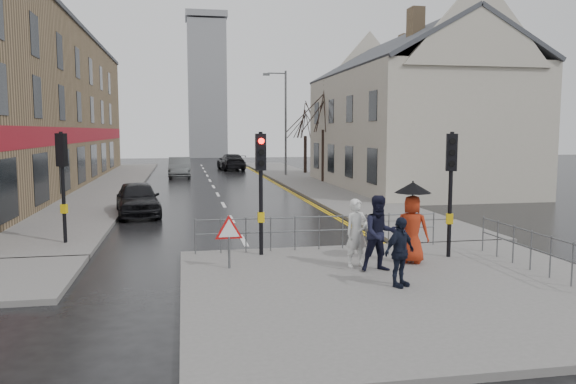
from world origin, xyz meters
name	(u,v)px	position (x,y,z in m)	size (l,w,h in m)	color
ground	(255,261)	(0.00, 0.00, 0.00)	(120.00, 120.00, 0.00)	black
near_pavement	(409,288)	(3.00, -3.50, 0.07)	(10.00, 9.00, 0.14)	#605E5B
left_pavement	(112,184)	(-6.50, 23.00, 0.07)	(4.00, 44.00, 0.14)	#605E5B
right_pavement	(300,179)	(6.50, 25.00, 0.07)	(4.00, 40.00, 0.14)	#605E5B
pavement_bridge_right	(430,232)	(6.50, 3.00, 0.07)	(4.00, 4.20, 0.14)	#605E5B
building_left_terrace	(13,107)	(-12.00, 22.00, 5.00)	(8.00, 42.00, 10.00)	#8A7050
building_right_cream	(410,111)	(12.00, 18.00, 4.78)	(9.00, 16.40, 10.10)	#B4AC9D
church_tower	(207,90)	(1.50, 62.00, 9.00)	(5.00, 5.00, 18.00)	gray
traffic_signal_near_left	(261,171)	(0.20, 0.20, 2.46)	(0.28, 0.27, 3.40)	black
traffic_signal_near_right	(451,172)	(5.20, -1.00, 2.46)	(0.34, 0.33, 3.40)	black
traffic_signal_far_left	(62,167)	(-5.50, 3.00, 2.46)	(0.34, 0.33, 3.40)	black
guard_railing_front	(319,225)	(1.95, 0.60, 0.86)	(7.14, 0.04, 1.00)	#595B5E
guard_railing_side	(531,242)	(6.50, -2.75, 0.84)	(0.04, 4.54, 1.00)	#595B5E
warning_sign	(229,233)	(-0.80, -1.21, 1.04)	(0.80, 0.07, 1.35)	#595B5E
street_lamp	(283,116)	(5.82, 28.00, 4.71)	(1.83, 0.25, 8.00)	#595B5E
tree_near	(324,107)	(7.50, 22.00, 5.14)	(2.40, 2.40, 6.58)	black
tree_far	(305,120)	(8.00, 30.00, 4.42)	(2.40, 2.40, 5.64)	black
pedestrian_a	(357,233)	(2.38, -1.60, 1.00)	(0.63, 0.41, 1.72)	silver
pedestrian_b	(380,233)	(2.80, -2.14, 1.07)	(0.91, 0.71, 1.87)	black
pedestrian_with_umbrella	(412,220)	(3.92, -1.47, 1.28)	(1.03, 0.96, 2.11)	#9F2A12
pedestrian_d	(400,252)	(2.75, -3.55, 0.92)	(0.91, 0.38, 1.55)	black
car_parked	(138,199)	(-3.80, 9.21, 0.72)	(1.71, 4.24, 1.45)	black
car_mid	(180,167)	(-2.13, 28.97, 0.76)	(1.62, 4.64, 1.53)	#515557
car_far	(231,162)	(2.45, 36.24, 0.74)	(2.06, 5.07, 1.47)	black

